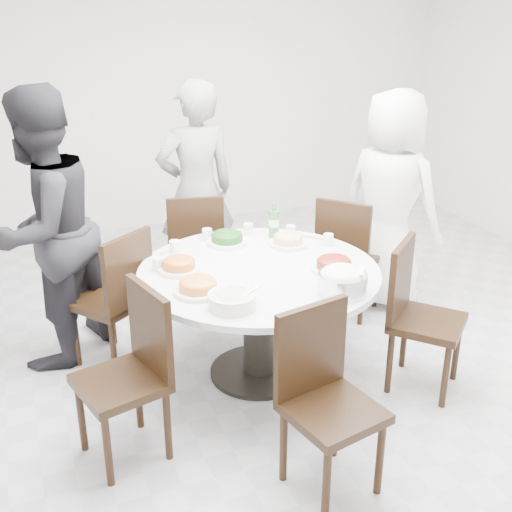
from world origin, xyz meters
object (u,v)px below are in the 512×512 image
object	(u,v)px
diner_right	(390,201)
rice_bowl	(342,283)
chair_ne	(350,255)
chair_n	(195,249)
chair_se	(428,319)
beverage_bottle	(274,220)
chair_nw	(109,298)
diner_middle	(196,191)
dining_table	(259,323)
soup_bowl	(232,300)
diner_left	(44,231)
chair_s	(333,408)
chair_sw	(120,379)

from	to	relation	value
diner_right	rice_bowl	world-z (taller)	diner_right
chair_ne	chair_n	distance (m)	1.20
chair_se	beverage_bottle	bearing A→B (deg)	79.97
chair_nw	rice_bowl	bearing A→B (deg)	103.48
chair_se	rice_bowl	xyz separation A→B (m)	(-0.60, 0.02, 0.34)
chair_nw	diner_middle	bearing A→B (deg)	-171.59
dining_table	soup_bowl	distance (m)	0.68
diner_left	beverage_bottle	xyz separation A→B (m)	(1.51, -0.22, -0.04)
chair_s	beverage_bottle	size ratio (longest dim) A/B	3.80
chair_nw	rice_bowl	size ratio (longest dim) A/B	3.37
chair_ne	soup_bowl	xyz separation A→B (m)	(-1.30, -1.03, 0.32)
chair_s	beverage_bottle	distance (m)	1.68
dining_table	chair_s	xyz separation A→B (m)	(-0.04, -1.10, 0.10)
diner_left	chair_sw	bearing A→B (deg)	57.85
chair_ne	soup_bowl	bearing A→B (deg)	87.31
chair_nw	chair_se	bearing A→B (deg)	113.84
chair_ne	diner_left	bearing A→B (deg)	45.98
chair_sw	diner_left	xyz separation A→B (m)	(-0.25, 1.20, 0.44)
chair_ne	dining_table	bearing A→B (deg)	80.53
chair_sw	beverage_bottle	distance (m)	1.64
chair_se	soup_bowl	size ratio (longest dim) A/B	3.63
diner_left	beverage_bottle	world-z (taller)	diner_left
chair_se	diner_right	size ratio (longest dim) A/B	0.56
chair_ne	chair_s	bearing A→B (deg)	108.11
diner_middle	soup_bowl	size ratio (longest dim) A/B	6.67
chair_ne	chair_sw	world-z (taller)	same
dining_table	diner_right	size ratio (longest dim) A/B	0.88
diner_middle	chair_sw	bearing A→B (deg)	59.33
soup_bowl	chair_sw	bearing A→B (deg)	-174.60
dining_table	beverage_bottle	size ratio (longest dim) A/B	6.00
diner_middle	diner_left	xyz separation A→B (m)	(-1.20, -0.65, 0.05)
beverage_bottle	chair_ne	bearing A→B (deg)	9.43
dining_table	diner_left	xyz separation A→B (m)	(-1.21, 0.71, 0.54)
chair_se	diner_middle	distance (m)	2.12
chair_n	rice_bowl	world-z (taller)	chair_n
chair_sw	dining_table	bearing A→B (deg)	101.44
dining_table	chair_ne	xyz separation A→B (m)	(0.98, 0.60, 0.10)
chair_ne	chair_s	world-z (taller)	same
diner_middle	diner_right	bearing A→B (deg)	148.62
chair_ne	chair_se	world-z (taller)	same
dining_table	beverage_bottle	bearing A→B (deg)	58.50
soup_bowl	rice_bowl	bearing A→B (deg)	-4.64
chair_n	rice_bowl	xyz separation A→B (m)	(0.42, -1.62, 0.34)
chair_se	soup_bowl	xyz separation A→B (m)	(-1.24, 0.07, 0.32)
chair_sw	diner_middle	world-z (taller)	diner_middle
chair_se	diner_middle	size ratio (longest dim) A/B	0.54
rice_bowl	chair_sw	bearing A→B (deg)	-179.63
chair_ne	beverage_bottle	world-z (taller)	beverage_bottle
diner_right	diner_left	bearing A→B (deg)	60.55
dining_table	chair_se	size ratio (longest dim) A/B	1.58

